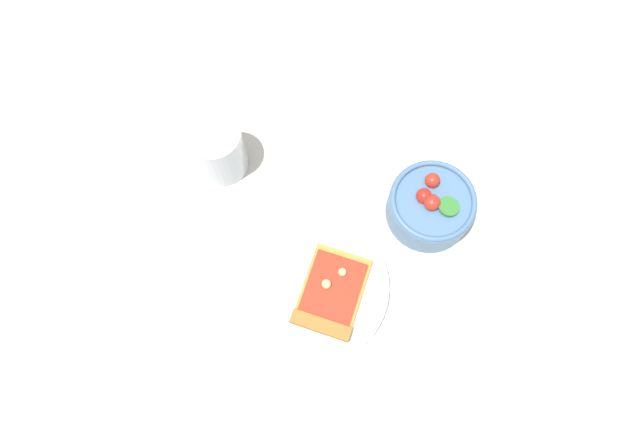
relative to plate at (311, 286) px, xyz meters
name	(u,v)px	position (x,y,z in m)	size (l,w,h in m)	color
ground_plane	(286,284)	(-0.04, 0.01, -0.01)	(2.40, 2.40, 0.00)	beige
plate	(311,286)	(0.00, 0.00, 0.00)	(0.23, 0.23, 0.01)	silver
pizza_slice_main	(330,298)	(0.02, -0.02, 0.01)	(0.13, 0.15, 0.02)	gold
salad_bowl	(431,206)	(0.19, 0.09, 0.03)	(0.13, 0.13, 0.07)	#4C7299
soda_glass	(219,151)	(-0.11, 0.22, 0.04)	(0.08, 0.08, 0.10)	silver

